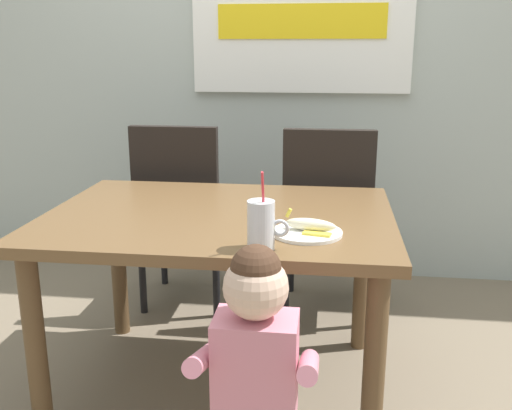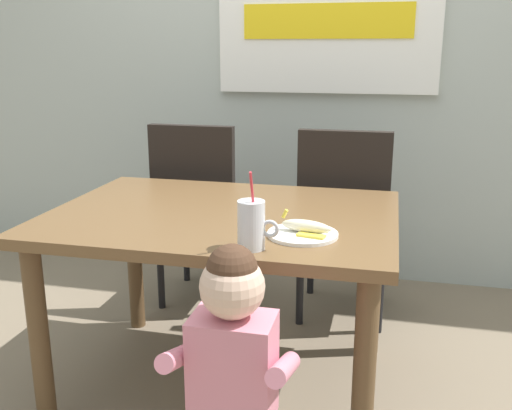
# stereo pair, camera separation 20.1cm
# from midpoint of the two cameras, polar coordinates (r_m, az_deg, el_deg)

# --- Properties ---
(ground_plane) EXTENTS (24.00, 24.00, 0.00)m
(ground_plane) POSITION_cam_midpoint_polar(r_m,az_deg,el_deg) (2.44, -0.58, -17.22)
(ground_plane) COLOR #7A6B56
(back_wall) EXTENTS (6.40, 0.17, 2.90)m
(back_wall) POSITION_cam_midpoint_polar(r_m,az_deg,el_deg) (3.38, 5.12, 17.54)
(back_wall) COLOR #ADB7B2
(back_wall) RESTS_ON ground
(dining_table) EXTENTS (1.28, 0.94, 0.72)m
(dining_table) POSITION_cam_midpoint_polar(r_m,az_deg,el_deg) (2.17, -0.62, -3.21)
(dining_table) COLOR brown
(dining_table) RESTS_ON ground
(dining_chair_left) EXTENTS (0.44, 0.44, 0.96)m
(dining_chair_left) POSITION_cam_midpoint_polar(r_m,az_deg,el_deg) (2.94, -3.55, 0.01)
(dining_chair_left) COLOR black
(dining_chair_left) RESTS_ON ground
(dining_chair_right) EXTENTS (0.44, 0.44, 0.96)m
(dining_chair_right) POSITION_cam_midpoint_polar(r_m,az_deg,el_deg) (2.81, 10.74, -0.96)
(dining_chair_right) COLOR black
(dining_chair_right) RESTS_ON ground
(toddler_standing) EXTENTS (0.33, 0.24, 0.84)m
(toddler_standing) POSITION_cam_midpoint_polar(r_m,az_deg,el_deg) (1.57, 1.49, -14.84)
(toddler_standing) COLOR #3F4760
(toddler_standing) RESTS_ON ground
(milk_cup) EXTENTS (0.13, 0.09, 0.25)m
(milk_cup) POSITION_cam_midpoint_polar(r_m,az_deg,el_deg) (1.74, 2.89, -2.30)
(milk_cup) COLOR silver
(milk_cup) RESTS_ON dining_table
(snack_plate) EXTENTS (0.23, 0.23, 0.01)m
(snack_plate) POSITION_cam_midpoint_polar(r_m,az_deg,el_deg) (1.88, 7.69, -2.92)
(snack_plate) COLOR white
(snack_plate) RESTS_ON dining_table
(peeled_banana) EXTENTS (0.18, 0.12, 0.07)m
(peeled_banana) POSITION_cam_midpoint_polar(r_m,az_deg,el_deg) (1.88, 8.11, -2.21)
(peeled_banana) COLOR #F4EAC6
(peeled_banana) RESTS_ON snack_plate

